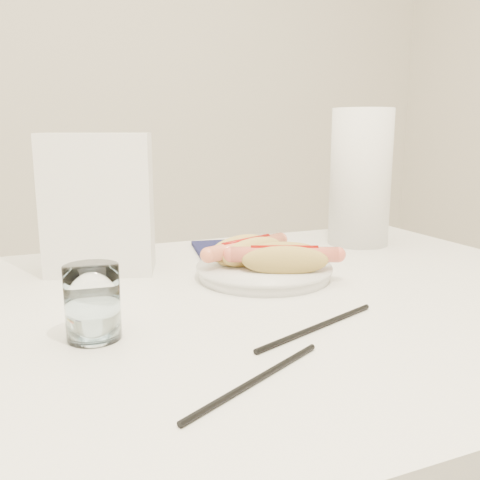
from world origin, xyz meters
name	(u,v)px	position (x,y,z in m)	size (l,w,h in m)	color
table	(213,342)	(0.00, 0.00, 0.69)	(1.20, 0.80, 0.75)	white
plate	(264,273)	(0.12, 0.08, 0.76)	(0.21, 0.21, 0.02)	silver
hotdog_left	(247,251)	(0.10, 0.11, 0.79)	(0.16, 0.11, 0.05)	#D6B155
hotdog_right	(284,259)	(0.13, 0.04, 0.79)	(0.16, 0.11, 0.04)	tan
water_glass	(93,302)	(-0.17, -0.07, 0.79)	(0.06, 0.06, 0.09)	white
chopstick_near	(256,380)	(-0.04, -0.24, 0.75)	(0.01, 0.01, 0.20)	black
chopstick_far	(317,327)	(0.08, -0.14, 0.75)	(0.01, 0.01, 0.21)	black
napkin_box	(99,204)	(-0.11, 0.22, 0.86)	(0.17, 0.09, 0.23)	white
navy_napkin	(234,249)	(0.15, 0.28, 0.75)	(0.15, 0.15, 0.01)	#13153C
paper_towel_roll	(360,178)	(0.41, 0.24, 0.89)	(0.12, 0.12, 0.27)	white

